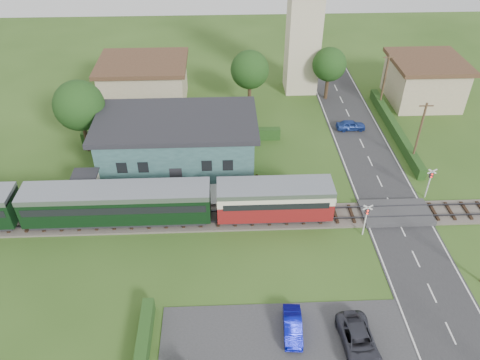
{
  "coord_description": "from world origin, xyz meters",
  "views": [
    {
      "loc": [
        -5.38,
        -29.36,
        27.86
      ],
      "look_at": [
        -3.97,
        4.0,
        2.87
      ],
      "focal_mm": 35.0,
      "sensor_mm": 36.0,
      "label": 1
    }
  ],
  "objects_px": {
    "pedestrian_near": "(256,182)",
    "equipment_hut": "(87,186)",
    "house_west": "(145,82)",
    "pedestrian_far": "(127,192)",
    "station_building": "(178,141)",
    "car_on_road": "(351,125)",
    "car_park_dark": "(359,341)",
    "crossing_signal_far": "(430,179)",
    "house_east": "(424,80)",
    "train": "(80,204)",
    "church_tower": "(305,12)",
    "crossing_signal_near": "(366,215)",
    "car_park_blue": "(293,326)"
  },
  "relations": [
    {
      "from": "pedestrian_near",
      "to": "equipment_hut",
      "type": "bearing_deg",
      "value": 14.8
    },
    {
      "from": "equipment_hut",
      "to": "pedestrian_near",
      "type": "relative_size",
      "value": 1.39
    },
    {
      "from": "house_west",
      "to": "pedestrian_far",
      "type": "relative_size",
      "value": 7.33
    },
    {
      "from": "station_building",
      "to": "car_on_road",
      "type": "distance_m",
      "value": 20.42
    },
    {
      "from": "car_on_road",
      "to": "car_park_dark",
      "type": "distance_m",
      "value": 29.0
    },
    {
      "from": "equipment_hut",
      "to": "station_building",
      "type": "relative_size",
      "value": 0.16
    },
    {
      "from": "equipment_hut",
      "to": "crossing_signal_far",
      "type": "xyz_separation_m",
      "value": [
        31.6,
        -0.81,
        0.39
      ]
    },
    {
      "from": "house_east",
      "to": "pedestrian_far",
      "type": "relative_size",
      "value": 5.97
    },
    {
      "from": "equipment_hut",
      "to": "pedestrian_far",
      "type": "height_order",
      "value": "equipment_hut"
    },
    {
      "from": "station_building",
      "to": "house_west",
      "type": "height_order",
      "value": "house_west"
    },
    {
      "from": "train",
      "to": "crossing_signal_far",
      "type": "height_order",
      "value": "train"
    },
    {
      "from": "church_tower",
      "to": "pedestrian_far",
      "type": "distance_m",
      "value": 31.49
    },
    {
      "from": "train",
      "to": "car_on_road",
      "type": "relative_size",
      "value": 12.95
    },
    {
      "from": "house_west",
      "to": "car_park_dark",
      "type": "distance_m",
      "value": 40.7
    },
    {
      "from": "crossing_signal_near",
      "to": "pedestrian_near",
      "type": "xyz_separation_m",
      "value": [
        -8.75,
        5.99,
        -0.77
      ]
    },
    {
      "from": "crossing_signal_near",
      "to": "crossing_signal_far",
      "type": "height_order",
      "value": "same"
    },
    {
      "from": "pedestrian_far",
      "to": "station_building",
      "type": "bearing_deg",
      "value": -20.76
    },
    {
      "from": "pedestrian_far",
      "to": "church_tower",
      "type": "bearing_deg",
      "value": -25.28
    },
    {
      "from": "train",
      "to": "pedestrian_far",
      "type": "relative_size",
      "value": 29.31
    },
    {
      "from": "house_east",
      "to": "crossing_signal_far",
      "type": "distance_m",
      "value": 20.64
    },
    {
      "from": "station_building",
      "to": "pedestrian_far",
      "type": "xyz_separation_m",
      "value": [
        -4.35,
        -6.13,
        -1.51
      ]
    },
    {
      "from": "car_on_road",
      "to": "car_park_dark",
      "type": "bearing_deg",
      "value": 167.05
    },
    {
      "from": "car_park_dark",
      "to": "pedestrian_far",
      "type": "bearing_deg",
      "value": 134.2
    },
    {
      "from": "house_west",
      "to": "crossing_signal_near",
      "type": "xyz_separation_m",
      "value": [
        21.4,
        -25.41,
        -0.65
      ]
    },
    {
      "from": "station_building",
      "to": "crossing_signal_near",
      "type": "height_order",
      "value": "station_building"
    },
    {
      "from": "station_building",
      "to": "train",
      "type": "height_order",
      "value": "station_building"
    },
    {
      "from": "crossing_signal_near",
      "to": "crossing_signal_far",
      "type": "relative_size",
      "value": 1.0
    },
    {
      "from": "car_on_road",
      "to": "pedestrian_far",
      "type": "xyz_separation_m",
      "value": [
        -23.75,
        -12.17,
        0.57
      ]
    },
    {
      "from": "equipment_hut",
      "to": "pedestrian_near",
      "type": "height_order",
      "value": "equipment_hut"
    },
    {
      "from": "equipment_hut",
      "to": "crossing_signal_near",
      "type": "xyz_separation_m",
      "value": [
        24.4,
        -5.61,
        0.39
      ]
    },
    {
      "from": "crossing_signal_near",
      "to": "car_park_blue",
      "type": "xyz_separation_m",
      "value": [
        -7.34,
        -9.52,
        -1.49
      ]
    },
    {
      "from": "station_building",
      "to": "crossing_signal_far",
      "type": "distance_m",
      "value": 24.51
    },
    {
      "from": "station_building",
      "to": "crossing_signal_far",
      "type": "height_order",
      "value": "station_building"
    },
    {
      "from": "church_tower",
      "to": "house_west",
      "type": "distance_m",
      "value": 21.55
    },
    {
      "from": "house_east",
      "to": "crossing_signal_near",
      "type": "height_order",
      "value": "house_east"
    },
    {
      "from": "crossing_signal_far",
      "to": "car_park_blue",
      "type": "relative_size",
      "value": 0.94
    },
    {
      "from": "crossing_signal_near",
      "to": "car_park_dark",
      "type": "distance_m",
      "value": 11.43
    },
    {
      "from": "car_on_road",
      "to": "house_west",
      "type": "bearing_deg",
      "value": 71.16
    },
    {
      "from": "church_tower",
      "to": "crossing_signal_far",
      "type": "height_order",
      "value": "church_tower"
    },
    {
      "from": "church_tower",
      "to": "pedestrian_far",
      "type": "bearing_deg",
      "value": -129.92
    },
    {
      "from": "pedestrian_near",
      "to": "train",
      "type": "bearing_deg",
      "value": 26.44
    },
    {
      "from": "house_west",
      "to": "car_park_dark",
      "type": "bearing_deg",
      "value": -63.28
    },
    {
      "from": "train",
      "to": "house_west",
      "type": "bearing_deg",
      "value": 83.01
    },
    {
      "from": "car_park_blue",
      "to": "train",
      "type": "bearing_deg",
      "value": 148.68
    },
    {
      "from": "car_on_road",
      "to": "car_park_blue",
      "type": "bearing_deg",
      "value": 158.26
    },
    {
      "from": "crossing_signal_far",
      "to": "car_on_road",
      "type": "distance_m",
      "value": 13.41
    },
    {
      "from": "train",
      "to": "crossing_signal_far",
      "type": "xyz_separation_m",
      "value": [
        31.42,
        2.39,
        -0.04
      ]
    },
    {
      "from": "station_building",
      "to": "church_tower",
      "type": "height_order",
      "value": "church_tower"
    },
    {
      "from": "equipment_hut",
      "to": "car_on_road",
      "type": "relative_size",
      "value": 0.76
    },
    {
      "from": "church_tower",
      "to": "pedestrian_near",
      "type": "bearing_deg",
      "value": -108.16
    }
  ]
}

